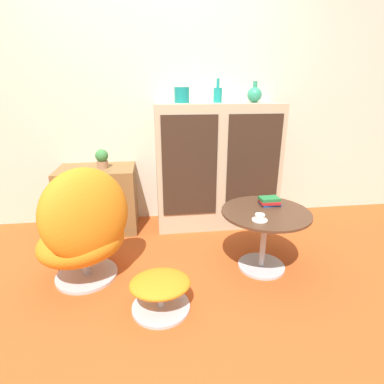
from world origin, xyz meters
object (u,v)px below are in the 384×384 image
potted_plant (102,158)px  egg_chair (84,229)px  sideboard (217,166)px  ottoman (160,288)px  teacup (260,218)px  book_stack (270,201)px  vase_leftmost (182,95)px  coffee_table (265,227)px  tv_console (99,199)px  vase_inner_left (218,94)px  vase_inner_right (255,94)px

potted_plant → egg_chair: bearing=-91.6°
sideboard → ottoman: sideboard is taller
teacup → ottoman: bearing=-162.9°
egg_chair → book_stack: egg_chair is taller
vase_leftmost → coffee_table: bearing=-59.0°
tv_console → sideboard: bearing=0.2°
egg_chair → ottoman: bearing=-36.8°
ottoman → book_stack: bearing=28.7°
ottoman → vase_leftmost: size_ratio=2.81×
sideboard → teacup: sideboard is taller
egg_chair → coffee_table: bearing=-0.6°
tv_console → vase_inner_left: (1.16, 0.01, 0.98)m
coffee_table → vase_inner_right: 1.30m
coffee_table → book_stack: (0.07, 0.11, 0.17)m
tv_console → potted_plant: 0.42m
vase_inner_left → book_stack: 1.13m
tv_console → book_stack: bearing=-28.1°
vase_inner_right → teacup: bearing=-103.9°
teacup → vase_inner_left: bearing=95.3°
ottoman → vase_leftmost: bearing=77.5°
coffee_table → book_stack: size_ratio=4.04×
tv_console → vase_inner_left: 1.52m
egg_chair → potted_plant: egg_chair is taller
tv_console → vase_inner_right: vase_inner_right is taller
tv_console → egg_chair: egg_chair is taller
tv_console → coffee_table: (1.36, -0.88, 0.03)m
egg_chair → vase_inner_left: 1.67m
sideboard → vase_inner_right: vase_inner_right is taller
egg_chair → coffee_table: (1.32, -0.01, -0.07)m
potted_plant → book_stack: size_ratio=1.08×
egg_chair → vase_leftmost: (0.79, 0.87, 0.87)m
vase_inner_left → tv_console: bearing=-179.6°
teacup → book_stack: book_stack is taller
egg_chair → vase_leftmost: bearing=48.0°
vase_leftmost → teacup: size_ratio=1.28×
sideboard → teacup: 1.04m
coffee_table → book_stack: bearing=58.6°
sideboard → teacup: bearing=-85.2°
vase_inner_left → vase_inner_right: size_ratio=1.12×
sideboard → potted_plant: bearing=-179.8°
ottoman → coffee_table: bearing=24.4°
vase_leftmost → egg_chair: bearing=-132.0°
tv_console → vase_inner_right: bearing=0.3°
egg_chair → vase_inner_right: 1.92m
tv_console → vase_inner_left: vase_inner_left is taller
tv_console → book_stack: tv_console is taller
tv_console → vase_leftmost: bearing=0.5°
ottoman → potted_plant: (-0.49, 1.25, 0.57)m
vase_inner_right → teacup: (-0.26, -1.04, -0.79)m
tv_console → ottoman: bearing=-66.1°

